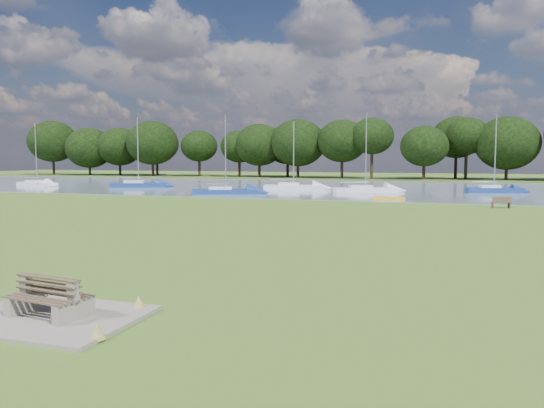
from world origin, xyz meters
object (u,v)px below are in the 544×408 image
(riverbank_bench, at_px, (501,202))
(sailboat_4, at_px, (493,188))
(kayak, at_px, (389,198))
(sailboat_7, at_px, (138,183))
(bench_pair, at_px, (49,298))
(sailboat_6, at_px, (293,185))
(sailboat_5, at_px, (225,190))
(sailboat_1, at_px, (365,188))
(sailboat_0, at_px, (37,182))

(riverbank_bench, height_order, sailboat_4, sailboat_4)
(kayak, xyz_separation_m, sailboat_7, (-32.44, 10.36, 0.38))
(bench_pair, relative_size, sailboat_6, 0.25)
(sailboat_5, xyz_separation_m, sailboat_7, (-15.43, 7.85, 0.09))
(sailboat_7, bearing_deg, sailboat_1, -25.61)
(bench_pair, xyz_separation_m, sailboat_4, (13.49, 51.29, 0.05))
(riverbank_bench, height_order, sailboat_7, sailboat_7)
(riverbank_bench, distance_m, sailboat_1, 19.08)
(sailboat_1, height_order, sailboat_4, sailboat_1)
(sailboat_5, bearing_deg, riverbank_bench, -37.51)
(bench_pair, height_order, kayak, bench_pair)
(bench_pair, bearing_deg, sailboat_1, 96.71)
(sailboat_1, bearing_deg, riverbank_bench, -71.97)
(kayak, bearing_deg, riverbank_bench, -16.92)
(kayak, bearing_deg, sailboat_4, 64.92)
(riverbank_bench, xyz_separation_m, kayak, (-8.85, 4.65, -0.26))
(bench_pair, relative_size, sailboat_4, 0.24)
(kayak, xyz_separation_m, sailboat_4, (9.59, 13.25, 0.37))
(sailboat_4, distance_m, sailboat_7, 42.13)
(sailboat_1, distance_m, sailboat_5, 15.23)
(sailboat_1, relative_size, sailboat_4, 1.05)
(sailboat_0, distance_m, sailboat_7, 14.66)
(sailboat_1, bearing_deg, sailboat_0, 158.37)
(sailboat_4, bearing_deg, bench_pair, -118.70)
(bench_pair, bearing_deg, sailboat_5, 114.95)
(sailboat_5, bearing_deg, sailboat_0, 145.99)
(kayak, bearing_deg, sailboat_1, 121.19)
(sailboat_0, relative_size, sailboat_1, 0.96)
(bench_pair, xyz_separation_m, kayak, (3.89, 38.04, -0.32))
(kayak, distance_m, sailboat_6, 16.97)
(sailboat_0, xyz_separation_m, sailboat_6, (34.69, 2.76, 0.04))
(sailboat_5, bearing_deg, bench_pair, -94.09)
(riverbank_bench, distance_m, sailboat_4, 17.92)
(kayak, distance_m, sailboat_1, 10.44)
(sailboat_7, bearing_deg, riverbank_bench, -44.44)
(bench_pair, distance_m, sailboat_0, 63.74)
(sailboat_0, bearing_deg, bench_pair, -36.77)
(sailboat_1, relative_size, sailboat_5, 1.06)
(sailboat_1, distance_m, sailboat_6, 8.90)
(riverbank_bench, height_order, sailboat_0, sailboat_0)
(riverbank_bench, bearing_deg, bench_pair, -126.10)
(bench_pair, relative_size, sailboat_0, 0.24)
(kayak, relative_size, sailboat_6, 0.34)
(kayak, height_order, sailboat_7, sailboat_7)
(sailboat_0, bearing_deg, sailboat_5, -1.35)
(riverbank_bench, bearing_deg, sailboat_1, 115.62)
(sailboat_4, bearing_deg, kayak, -139.88)
(riverbank_bench, bearing_deg, sailboat_7, 144.79)
(kayak, bearing_deg, sailboat_0, -179.88)
(sailboat_0, height_order, sailboat_4, sailboat_0)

